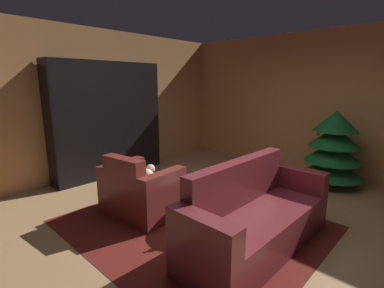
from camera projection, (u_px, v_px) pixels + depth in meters
ground_plane at (222, 219)px, 3.73m from camera, size 7.08×7.08×0.00m
wall_back at (315, 103)px, 5.54m from camera, size 6.02×0.06×2.75m
wall_left at (100, 103)px, 5.43m from camera, size 0.06×5.97×2.75m
area_rug at (193, 224)px, 3.59m from camera, size 2.96×2.56×0.01m
bookshelf_unit at (115, 121)px, 5.42m from camera, size 0.37×2.18×2.15m
armchair_red at (140, 192)px, 3.83m from camera, size 1.04×0.84×0.85m
couch_red at (255, 219)px, 3.06m from camera, size 0.75×2.02×0.93m
coffee_table at (211, 196)px, 3.48m from camera, size 0.66×0.66×0.44m
book_stack_on_table at (207, 191)px, 3.44m from camera, size 0.23×0.16×0.06m
bottle_on_table at (208, 191)px, 3.28m from camera, size 0.07×0.07×0.24m
decorated_tree at (333, 148)px, 4.86m from camera, size 1.02×1.02×1.31m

